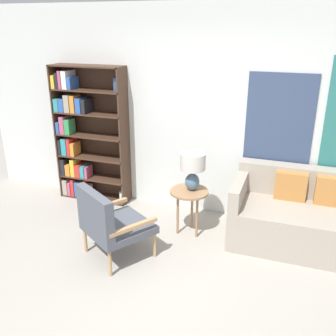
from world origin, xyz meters
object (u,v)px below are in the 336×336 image
(side_table, at_px, (189,196))
(couch, at_px, (307,218))
(bookshelf, at_px, (83,137))
(table_lamp, at_px, (193,167))
(armchair, at_px, (109,221))

(side_table, bearing_deg, couch, 9.25)
(bookshelf, relative_size, couch, 1.13)
(couch, height_order, table_lamp, table_lamp)
(couch, distance_m, side_table, 1.39)
(armchair, distance_m, table_lamp, 1.16)
(bookshelf, relative_size, armchair, 2.18)
(side_table, height_order, table_lamp, table_lamp)
(table_lamp, bearing_deg, bookshelf, 165.05)
(armchair, bearing_deg, side_table, 51.15)
(couch, relative_size, side_table, 2.99)
(bookshelf, xyz_separation_m, table_lamp, (1.77, -0.47, -0.07))
(bookshelf, bearing_deg, armchair, -50.67)
(armchair, bearing_deg, table_lamp, 51.44)
(bookshelf, distance_m, table_lamp, 1.83)
(couch, distance_m, table_lamp, 1.46)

